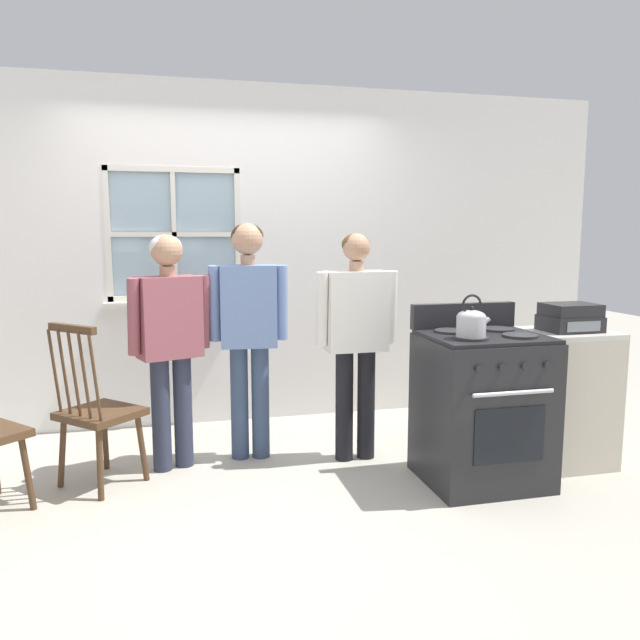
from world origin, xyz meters
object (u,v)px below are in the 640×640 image
Objects in this scene: person_teen_center at (249,317)px; chair_by_window at (98,413)px; stove at (482,407)px; side_counter at (564,397)px; person_elderly_left at (169,330)px; kettle at (471,322)px; potted_plant at (180,292)px; person_adult_right at (356,326)px; stereo at (570,318)px.

chair_by_window is at bearing -159.37° from person_teen_center.
person_teen_center is at bearing 150.78° from stove.
side_counter is (2.98, -0.34, -0.00)m from chair_by_window.
person_elderly_left reaches higher than kettle.
chair_by_window is at bearing 173.48° from side_counter.
potted_plant is at bearing 138.18° from stove.
kettle is at bearing -140.42° from stove.
kettle reaches higher than side_counter.
stove is at bearing 39.58° from kettle.
person_elderly_left is 1.00× the size of person_adult_right.
kettle is 1.10× the size of potted_plant.
person_adult_right is (0.69, -0.19, -0.06)m from person_teen_center.
kettle is at bearing -55.67° from person_adult_right.
person_teen_center reaches higher than stereo.
person_teen_center reaches higher than kettle.
person_adult_right is 1.52m from potted_plant.
kettle is 0.27× the size of side_counter.
stove is 0.59m from kettle.
side_counter is at bearing -31.09° from person_elderly_left.
potted_plant is (-1.60, 1.71, 0.05)m from kettle.
chair_by_window reaches higher than side_counter.
person_elderly_left is at bearing -96.04° from potted_plant.
potted_plant is at bearing -71.00° from chair_by_window.
stove reaches higher than chair_by_window.
stove is 3.19× the size of stereo.
person_adult_right is at bearing -9.85° from person_teen_center.
stereo is at bearing 17.21° from kettle.
potted_plant is (-1.76, 1.57, 0.60)m from stove.
person_elderly_left is 1.88m from kettle.
stove reaches higher than stereo.
person_adult_right is 0.85m from kettle.
chair_by_window is 0.67× the size of person_elderly_left.
person_elderly_left is 6.17× the size of kettle.
person_teen_center reaches higher than side_counter.
stove is at bearing -146.85° from chair_by_window.
person_elderly_left is 0.95× the size of person_teen_center.
kettle is (2.13, -0.62, 0.57)m from chair_by_window.
person_adult_right is at bearing -42.39° from potted_plant.
chair_by_window is at bearing 163.77° from kettle.
chair_by_window is at bearing -116.21° from potted_plant.
side_counter is (0.68, 0.15, -0.02)m from stove.
person_teen_center is at bearing 162.97° from stereo.
kettle is 0.88m from stereo.
stove is at bearing -23.61° from person_teen_center.
stove is at bearing -41.68° from person_adult_right.
person_teen_center is at bearing -11.62° from person_elderly_left.
chair_by_window is 1.36m from potted_plant.
person_teen_center is at bearing 163.51° from side_counter.
stove is at bearing -169.28° from stereo.
stereo is at bearing -141.70° from chair_by_window.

